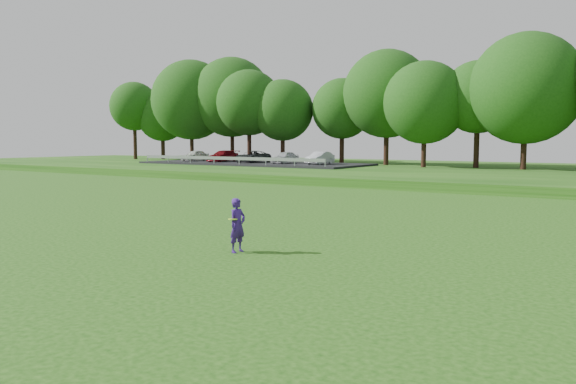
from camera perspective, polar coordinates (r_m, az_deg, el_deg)
The scene contains 6 objects.
ground at distance 17.35m, azimuth -6.31°, elevation -4.91°, with size 140.00×140.00×0.00m, color #16440D.
berm at distance 48.43m, azimuth 20.44°, elevation 1.68°, with size 130.00×30.00×0.60m, color #16440D.
walking_path at distance 34.99m, azimuth 15.18°, elevation 0.11°, with size 130.00×1.60×0.04m, color gray.
treeline at distance 52.49m, azimuth 21.74°, elevation 10.42°, with size 104.00×7.00×15.00m, color #194810, non-canonical shape.
parking_lot at distance 57.84m, azimuth -3.85°, elevation 3.26°, with size 24.00×9.00×1.38m.
woman at distance 15.40m, azimuth -5.15°, elevation -3.39°, with size 0.41×0.59×1.49m.
Camera 1 is at (10.97, -13.09, 3.06)m, focal length 35.00 mm.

